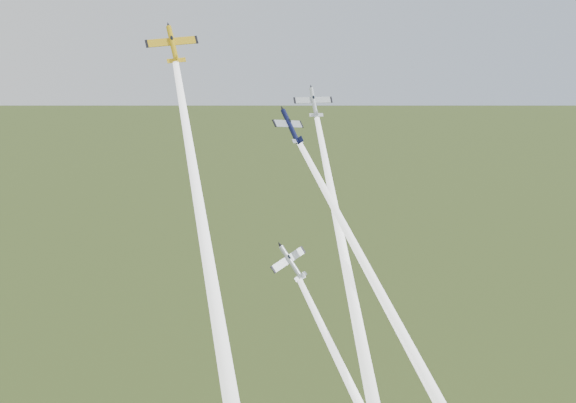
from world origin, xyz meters
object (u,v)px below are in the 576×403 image
object	(u,v)px
plane_navy	(290,126)
plane_silver_right	(314,102)
plane_yellow	(173,44)
plane_silver_low	(291,262)

from	to	relation	value
plane_navy	plane_silver_right	xyz separation A→B (m)	(9.65, 5.68, 2.80)
plane_navy	plane_silver_right	distance (m)	11.54
plane_silver_right	plane_yellow	bearing A→B (deg)	-155.05
plane_silver_low	plane_navy	bearing A→B (deg)	42.09
plane_yellow	plane_silver_right	distance (m)	31.17
plane_yellow	plane_navy	xyz separation A→B (m)	(19.48, -3.58, -13.68)
plane_navy	plane_silver_right	bearing A→B (deg)	13.85
plane_yellow	plane_silver_right	size ratio (longest dim) A/B	1.09
plane_navy	plane_yellow	bearing A→B (deg)	152.98
plane_yellow	plane_silver_low	xyz separation A→B (m)	(16.12, -8.12, -35.58)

